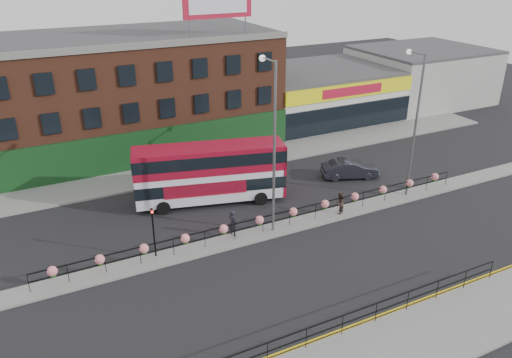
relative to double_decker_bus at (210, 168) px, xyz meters
name	(u,v)px	position (x,y,z in m)	size (l,w,h in m)	color
ground	(276,230)	(2.24, -5.79, -2.66)	(120.00, 120.00, 0.00)	black
south_pavement	(401,347)	(2.24, -17.79, -2.59)	(60.00, 4.00, 0.15)	gray
north_pavement	(209,166)	(2.24, 6.21, -2.59)	(60.00, 4.00, 0.15)	gray
median	(276,229)	(2.24, -5.79, -2.59)	(60.00, 1.60, 0.15)	gray
yellow_line_inner	(370,319)	(2.24, -15.49, -2.66)	(60.00, 0.10, 0.01)	gold
yellow_line_outer	(372,321)	(2.24, -15.67, -2.66)	(60.00, 0.10, 0.01)	gold
brick_building	(133,92)	(-1.76, 14.17, 2.46)	(25.00, 12.21, 10.30)	brown
supermarket	(318,93)	(18.24, 14.11, -0.01)	(15.00, 12.25, 5.30)	silver
warehouse_east	(420,75)	(32.99, 14.21, 0.49)	(14.50, 12.00, 6.30)	#9A9A96
median_railing	(277,216)	(2.24, -5.79, -1.62)	(30.04, 0.56, 1.23)	black
south_railing	(343,320)	(0.24, -15.89, -1.70)	(20.04, 0.05, 1.12)	black
double_decker_bus	(210,168)	(0.00, 0.00, 0.00)	(11.01, 5.09, 4.33)	silver
car	(350,169)	(11.61, -1.02, -1.92)	(4.79, 3.04, 1.49)	#252630
pedestrian_a	(233,223)	(-0.64, -5.24, -1.63)	(0.63, 0.76, 1.77)	black
pedestrian_b	(340,203)	(7.15, -5.89, -1.74)	(0.95, 0.91, 1.54)	#33231E
lamp_column_west	(272,134)	(1.95, -5.58, 4.03)	(0.40, 1.94, 11.04)	slate
lamp_column_east	(414,113)	(13.46, -5.35, 3.68)	(0.37, 1.83, 10.44)	slate
traffic_light_median	(153,222)	(-5.76, -5.40, -0.19)	(0.15, 0.28, 3.65)	black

